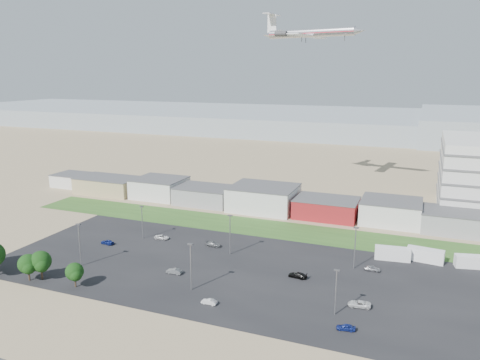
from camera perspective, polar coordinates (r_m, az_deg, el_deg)
The scene contains 27 objects.
ground at distance 99.72m, azimuth -7.42°, elevation -14.76°, with size 700.00×700.00×0.00m, color #92805D.
parking_lot at distance 114.01m, azimuth -0.22°, elevation -10.94°, with size 120.00×50.00×0.01m, color black.
grass_strip at distance 143.62m, azimuth 2.70°, elevation -5.81°, with size 160.00×16.00×0.02m, color #2F5620.
hills_backdrop at distance 393.96m, azimuth 21.08°, elevation 6.02°, with size 700.00×200.00×9.00m, color gray, non-canonical shape.
building_row at distance 165.25m, azimuth -0.72°, elevation -1.84°, with size 170.00×20.00×8.00m, color silver, non-canonical shape.
box_trailer_a at distance 125.54m, azimuth 18.10°, elevation -8.52°, with size 8.62×2.69×3.23m, color silver, non-canonical shape.
box_trailer_b at distance 127.16m, azimuth 21.65°, elevation -8.51°, with size 8.79×2.75×3.30m, color silver, non-canonical shape.
box_trailer_c at distance 127.99m, azimuth 26.51°, elevation -8.90°, with size 8.14×2.54×3.05m, color silver, non-canonical shape.
tree_mid at distance 117.64m, azimuth -24.42°, elevation -9.51°, with size 4.75×4.75×7.13m, color black, non-canonical shape.
tree_right at distance 117.10m, azimuth -23.11°, elevation -9.34°, with size 5.12×5.12×7.68m, color black, non-canonical shape.
tree_near at distance 110.69m, azimuth -19.51°, elevation -10.70°, with size 4.25×4.25×6.37m, color black, non-canonical shape.
lightpole_front_l at distance 120.98m, azimuth -18.95°, elevation -7.50°, with size 1.26×0.53×10.71m, color slate, non-canonical shape.
lightpole_front_m at distance 103.00m, azimuth -6.01°, elevation -10.50°, with size 1.25×0.52×10.65m, color slate, non-canonical shape.
lightpole_front_r at distance 94.81m, azimuth 11.60°, elevation -13.27°, with size 1.11×0.46×9.42m, color slate, non-canonical shape.
lightpole_back_l at distance 135.84m, azimuth -11.82°, elevation -5.07°, with size 1.13×0.47×9.60m, color slate, non-canonical shape.
lightpole_back_m at distance 121.57m, azimuth -1.22°, elevation -6.69°, with size 1.25×0.52×10.63m, color slate, non-canonical shape.
lightpole_back_r at distance 116.37m, azimuth 13.83°, elevation -8.06°, with size 1.23×0.51×10.42m, color slate, non-canonical shape.
airliner at distance 179.55m, azimuth 8.64°, elevation 17.32°, with size 40.11×27.35×11.85m, color silver, non-canonical shape.
parked_car_0 at distance 100.50m, azimuth 14.33°, elevation -14.43°, with size 2.12×4.59×1.28m, color silver.
parked_car_2 at distance 92.03m, azimuth 12.79°, elevation -17.10°, with size 1.40×3.49×1.19m, color navy.
parked_car_4 at distance 113.08m, azimuth -8.03°, elevation -10.94°, with size 1.35×3.87×1.28m, color #595B5E.
parked_car_5 at distance 134.91m, azimuth -15.87°, elevation -7.29°, with size 1.55×3.86×1.31m, color navy.
parked_car_6 at distance 128.51m, azimuth -3.25°, elevation -7.83°, with size 1.78×4.38×1.27m, color #595B5E.
parked_car_8 at distance 117.66m, azimuth 15.83°, elevation -10.34°, with size 1.53×3.79×1.29m, color #A5A5AA.
parked_car_9 at distance 135.57m, azimuth -9.50°, elevation -6.89°, with size 1.90×4.13×1.15m, color silver.
parked_car_12 at distance 110.75m, azimuth 7.03°, elevation -11.44°, with size 1.78×4.38×1.27m, color black.
parked_car_13 at distance 98.84m, azimuth -3.79°, elevation -14.58°, with size 1.15×3.30×1.09m, color silver.
Camera 1 is at (43.85, -76.73, 46.20)m, focal length 35.00 mm.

